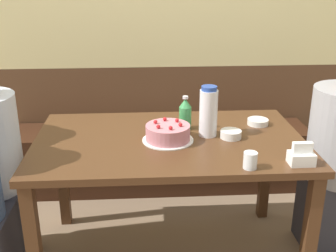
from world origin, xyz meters
The scene contains 10 objects.
back_wall centered at (0.00, 1.05, 1.25)m, with size 4.80×0.04×2.50m.
bench_seat centered at (0.00, 0.83, 0.23)m, with size 2.12×0.38×0.45m.
dining_table centered at (0.00, 0.00, 0.64)m, with size 1.38×0.85×0.72m.
birthday_cake centered at (-0.01, -0.03, 0.77)m, with size 0.26×0.26×0.10m.
water_pitcher centered at (0.20, 0.03, 0.85)m, with size 0.09×0.09×0.27m.
soju_bottle centered at (0.09, 0.14, 0.81)m, with size 0.07×0.07×0.19m.
napkin_holder centered at (0.57, -0.34, 0.76)m, with size 0.11×0.08×0.11m.
bowl_soup_white centered at (0.51, 0.17, 0.74)m, with size 0.12×0.12×0.03m.
bowl_rice_small centered at (0.32, -0.01, 0.74)m, with size 0.11×0.11×0.04m.
glass_water_tall centered at (0.33, -0.36, 0.76)m, with size 0.06×0.06×0.08m.
Camera 1 is at (-0.13, -2.00, 1.55)m, focal length 45.00 mm.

